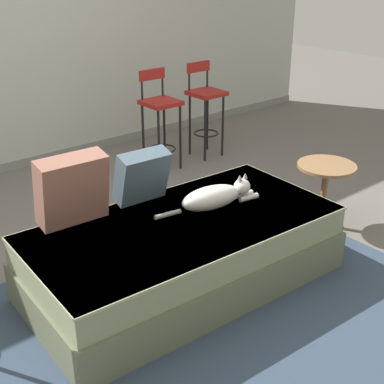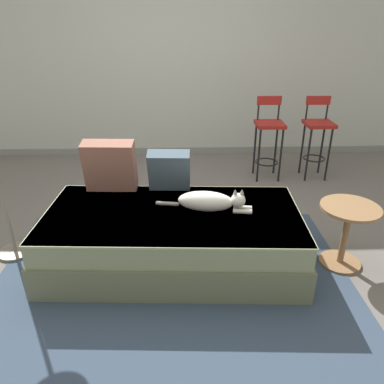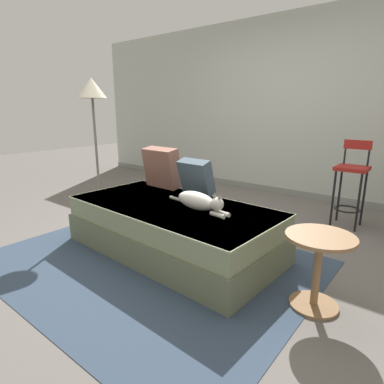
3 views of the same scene
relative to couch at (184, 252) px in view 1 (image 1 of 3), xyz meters
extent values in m
plane|color=#66605B|center=(0.00, 0.40, -0.23)|extent=(16.00, 16.00, 0.00)
cube|color=gray|center=(0.00, 2.60, -0.18)|extent=(8.00, 0.02, 0.09)
cube|color=#334256|center=(0.00, -0.30, -0.22)|extent=(2.65, 2.08, 0.01)
cube|color=#636B50|center=(0.00, 0.00, -0.10)|extent=(2.00, 1.07, 0.26)
cube|color=gray|center=(0.00, 0.00, 0.13)|extent=(1.96, 1.03, 0.19)
cube|color=#98A47B|center=(0.00, 0.00, 0.21)|extent=(1.97, 1.04, 0.02)
cube|color=#936051|center=(-0.52, 0.42, 0.44)|extent=(0.43, 0.23, 0.44)
cube|color=#4C6070|center=(-0.03, 0.39, 0.40)|extent=(0.35, 0.23, 0.36)
ellipsoid|color=white|center=(0.25, 0.03, 0.30)|extent=(0.44, 0.23, 0.15)
sphere|color=white|center=(0.49, -0.01, 0.32)|extent=(0.11, 0.11, 0.11)
cone|color=gray|center=(0.47, -0.01, 0.39)|extent=(0.03, 0.03, 0.04)
cone|color=gray|center=(0.52, -0.01, 0.39)|extent=(0.03, 0.03, 0.04)
cylinder|color=white|center=(0.52, -0.04, 0.24)|extent=(0.14, 0.06, 0.04)
cylinder|color=white|center=(0.53, 0.02, 0.24)|extent=(0.14, 0.06, 0.04)
cylinder|color=gray|center=(-0.04, 0.11, 0.24)|extent=(0.18, 0.06, 0.03)
cylinder|color=black|center=(0.97, 1.57, 0.09)|extent=(0.02, 0.02, 0.64)
cylinder|color=black|center=(1.22, 1.57, 0.09)|extent=(0.02, 0.02, 0.64)
cylinder|color=black|center=(0.97, 1.83, 0.09)|extent=(0.02, 0.02, 0.64)
cylinder|color=black|center=(1.22, 1.83, 0.09)|extent=(0.02, 0.02, 0.64)
torus|color=black|center=(1.10, 1.70, -0.03)|extent=(0.27, 0.27, 0.02)
cube|color=maroon|center=(1.10, 1.70, 0.43)|extent=(0.32, 0.32, 0.04)
cylinder|color=black|center=(0.98, 1.83, 0.54)|extent=(0.02, 0.02, 0.26)
cylinder|color=black|center=(1.22, 1.83, 0.54)|extent=(0.02, 0.02, 0.26)
cube|color=maroon|center=(1.10, 1.83, 0.68)|extent=(0.28, 0.03, 0.10)
cylinder|color=black|center=(1.55, 1.58, 0.09)|extent=(0.02, 0.02, 0.64)
cylinder|color=black|center=(1.79, 1.58, 0.09)|extent=(0.02, 0.02, 0.64)
cylinder|color=black|center=(1.55, 1.82, 0.09)|extent=(0.02, 0.02, 0.64)
cylinder|color=black|center=(1.79, 1.82, 0.09)|extent=(0.02, 0.02, 0.64)
torus|color=black|center=(1.67, 1.70, 0.01)|extent=(0.26, 0.26, 0.02)
cube|color=maroon|center=(1.67, 1.70, 0.43)|extent=(0.32, 0.32, 0.04)
cylinder|color=black|center=(1.55, 1.83, 0.54)|extent=(0.02, 0.02, 0.26)
cylinder|color=black|center=(1.79, 1.83, 0.54)|extent=(0.02, 0.02, 0.26)
cube|color=maroon|center=(1.67, 1.83, 0.67)|extent=(0.28, 0.03, 0.10)
cylinder|color=olive|center=(1.33, -0.06, 0.01)|extent=(0.05, 0.05, 0.49)
cylinder|color=olive|center=(1.33, -0.06, -0.22)|extent=(0.32, 0.32, 0.02)
cylinder|color=olive|center=(1.33, -0.06, 0.27)|extent=(0.44, 0.44, 0.02)
camera|label=1|loc=(-1.82, -2.28, 1.75)|focal=50.00mm
camera|label=2|loc=(0.07, -2.49, 1.57)|focal=35.00mm
camera|label=3|loc=(1.87, -2.06, 1.06)|focal=30.00mm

